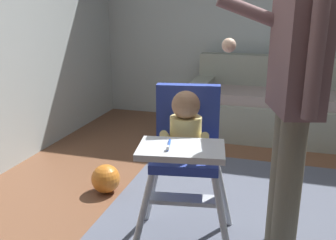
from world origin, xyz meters
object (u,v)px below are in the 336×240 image
couch (293,107)px  high_chair (186,141)px  adult_standing (293,95)px  toy_ball (106,179)px

couch → high_chair: 2.44m
couch → adult_standing: adult_standing is taller
couch → high_chair: bearing=-15.4°
adult_standing → toy_ball: (-1.29, 0.36, -0.83)m
adult_standing → toy_ball: bearing=-30.9°
adult_standing → toy_ball: adult_standing is taller
couch → toy_ball: couch is taller
toy_ball → adult_standing: bearing=-15.7°
couch → high_chair: high_chair is taller
high_chair → adult_standing: bearing=95.0°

